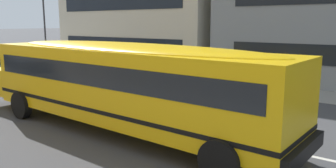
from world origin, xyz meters
The scene contains 6 objects.
ground_plane centered at (0.00, 0.00, 0.00)m, with size 400.00×400.00×0.00m, color #424244.
sidewalk_far centered at (0.00, 8.41, 0.01)m, with size 120.00×3.00×0.01m, color gray.
lane_centreline centered at (0.00, 0.00, 0.00)m, with size 110.00×0.16×0.01m, color silver.
school_bus centered at (0.95, -1.48, 1.77)m, with size 13.36×3.38×2.97m.
parked_car_white_end_of_row centered at (-13.83, 5.68, 0.84)m, with size 3.99×2.06×1.64m.
street_lamp centered at (-16.90, 7.71, 4.31)m, with size 0.44×0.44×6.80m.
Camera 1 is at (8.89, -9.41, 3.59)m, focal length 36.43 mm.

